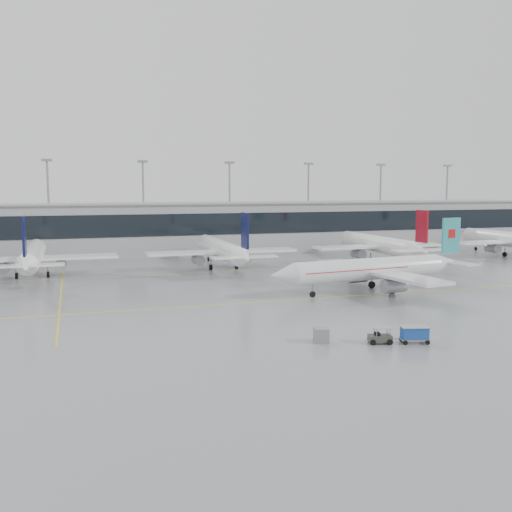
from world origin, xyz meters
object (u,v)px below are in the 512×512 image
object	(u,v)px
baggage_cart	(415,333)
gse_unit	(321,335)
air_canada_jet	(376,269)
baggage_tug	(380,338)

from	to	relation	value
baggage_cart	gse_unit	size ratio (longest dim) A/B	2.12
air_canada_jet	baggage_cart	world-z (taller)	air_canada_jet
gse_unit	air_canada_jet	bearing A→B (deg)	64.31
baggage_tug	gse_unit	distance (m)	6.02
air_canada_jet	baggage_cart	distance (m)	29.56
air_canada_jet	baggage_tug	distance (m)	30.24
air_canada_jet	baggage_tug	world-z (taller)	air_canada_jet
air_canada_jet	baggage_tug	bearing A→B (deg)	54.47
baggage_tug	baggage_cart	xyz separation A→B (m)	(3.47, -0.95, 0.43)
air_canada_jet	gse_unit	xyz separation A→B (m)	(-20.10, -24.06, -2.75)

